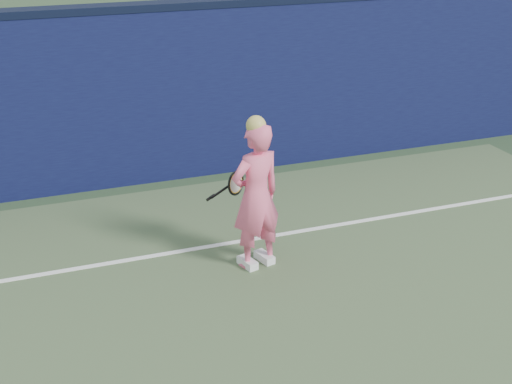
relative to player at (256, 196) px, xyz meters
name	(u,v)px	position (x,y,z in m)	size (l,w,h in m)	color
backstop_wall	(167,96)	(-0.25, 3.10, 0.38)	(24.00, 0.40, 2.50)	#0B0D33
wall_cap	(162,6)	(-0.25, 3.10, 1.68)	(24.00, 0.42, 0.10)	black
player	(256,196)	(0.00, 0.00, 0.00)	(0.71, 0.56, 1.81)	#F86088
racket	(234,184)	(-0.12, 0.43, -0.01)	(0.54, 0.23, 0.30)	black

